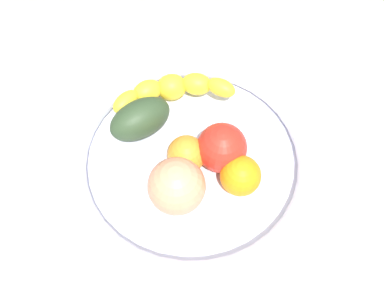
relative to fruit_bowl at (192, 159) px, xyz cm
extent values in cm
cube|color=#A59E8E|center=(0.00, 0.00, -4.11)|extent=(120.00, 120.00, 3.00)
cylinder|color=silver|center=(0.00, 0.00, -1.37)|extent=(34.38, 34.38, 2.49)
torus|color=silver|center=(0.00, 0.00, 1.18)|extent=(36.20, 36.20, 2.60)
ellipsoid|color=yellow|center=(-10.59, -5.30, 3.39)|extent=(4.29, 5.51, 2.76)
ellipsoid|color=yellow|center=(-8.55, -8.76, 2.69)|extent=(5.81, 5.96, 3.51)
ellipsoid|color=yellow|center=(-5.47, -11.34, 2.00)|extent=(6.32, 6.11, 4.25)
ellipsoid|color=yellow|center=(-1.71, -12.73, 2.69)|extent=(5.40, 4.33, 3.51)
ellipsoid|color=yellow|center=(2.31, -12.78, 3.39)|extent=(5.22, 3.50, 2.76)
sphere|color=orange|center=(1.05, 0.19, 2.67)|extent=(5.59, 5.59, 5.59)
sphere|color=orange|center=(-2.37, 7.53, 2.77)|extent=(5.79, 5.79, 5.79)
ellipsoid|color=#2E4328|center=(2.37, -9.20, 2.76)|extent=(10.54, 7.12, 5.84)
sphere|color=#F2966B|center=(5.64, 3.37, 3.82)|extent=(7.89, 7.89, 7.89)
sphere|color=red|center=(-3.14, 2.84, 3.50)|extent=(7.25, 7.25, 7.25)
camera|label=1|loc=(18.77, 21.67, 51.90)|focal=37.06mm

